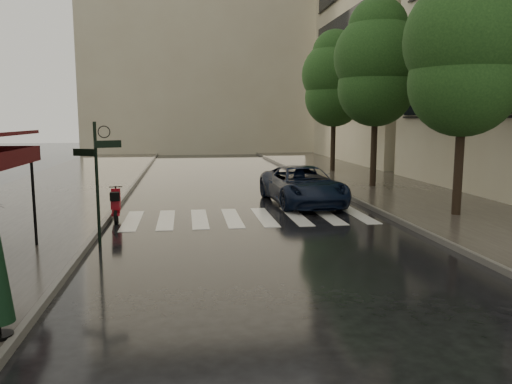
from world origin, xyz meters
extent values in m
plane|color=black|center=(0.00, 0.00, 0.00)|extent=(120.00, 120.00, 0.00)
cube|color=#38332D|center=(-4.50, 12.00, 0.06)|extent=(6.00, 60.00, 0.12)
cube|color=#38332D|center=(10.25, 12.00, 0.06)|extent=(5.50, 60.00, 0.12)
cube|color=#595651|center=(-1.45, 12.00, 0.07)|extent=(0.12, 60.00, 0.16)
cube|color=#595651|center=(7.45, 12.00, 0.07)|extent=(0.12, 60.00, 0.16)
cube|color=silver|center=(-0.70, 6.00, 0.01)|extent=(0.50, 3.20, 0.01)
cube|color=silver|center=(0.35, 6.00, 0.01)|extent=(0.50, 3.20, 0.01)
cube|color=silver|center=(1.40, 6.00, 0.01)|extent=(0.50, 3.20, 0.01)
cube|color=silver|center=(2.45, 6.00, 0.01)|extent=(0.50, 3.20, 0.01)
cube|color=silver|center=(3.50, 6.00, 0.01)|extent=(0.50, 3.20, 0.01)
cube|color=silver|center=(4.55, 6.00, 0.01)|extent=(0.50, 3.20, 0.01)
cube|color=silver|center=(5.60, 6.00, 0.01)|extent=(0.50, 3.20, 0.01)
cube|color=silver|center=(6.65, 6.00, 0.01)|extent=(0.50, 3.20, 0.01)
cylinder|color=black|center=(-2.65, 2.75, 1.29)|extent=(0.07, 0.07, 2.35)
cylinder|color=black|center=(-1.20, 3.00, 1.55)|extent=(0.08, 0.08, 3.10)
cube|color=black|center=(-0.90, 3.00, 2.55)|extent=(0.62, 0.26, 0.18)
cube|color=black|center=(-1.48, 3.00, 2.35)|extent=(0.56, 0.29, 0.18)
cube|color=tan|center=(16.50, 26.00, 9.25)|extent=(8.00, 16.00, 18.50)
cube|color=tan|center=(3.00, 38.00, 10.00)|extent=(22.00, 6.00, 20.00)
cylinder|color=black|center=(9.60, 5.00, 2.25)|extent=(0.28, 0.28, 4.26)
sphere|color=#163613|center=(9.60, 5.00, 4.30)|extent=(3.40, 3.40, 3.40)
sphere|color=#163613|center=(9.60, 5.00, 5.59)|extent=(3.80, 3.80, 3.80)
cylinder|color=black|center=(9.50, 12.00, 2.36)|extent=(0.28, 0.28, 4.48)
sphere|color=#163613|center=(9.50, 12.00, 4.52)|extent=(3.40, 3.40, 3.40)
sphere|color=#163613|center=(9.50, 12.00, 5.88)|extent=(3.80, 3.80, 3.80)
sphere|color=#163613|center=(9.50, 12.00, 7.16)|extent=(2.60, 2.60, 2.60)
cylinder|color=black|center=(9.70, 19.00, 2.30)|extent=(0.28, 0.28, 4.37)
sphere|color=#163613|center=(9.70, 19.00, 4.41)|extent=(3.40, 3.40, 3.40)
sphere|color=#163613|center=(9.70, 19.00, 5.74)|extent=(3.80, 3.80, 3.80)
sphere|color=#163613|center=(9.70, 19.00, 6.98)|extent=(2.60, 2.60, 2.60)
cylinder|color=black|center=(-1.14, 5.55, 0.21)|extent=(0.13, 0.44, 0.43)
cylinder|color=black|center=(-1.25, 6.66, 0.21)|extent=(0.13, 0.44, 0.43)
cube|color=maroon|center=(-1.20, 6.13, 0.29)|extent=(0.37, 1.18, 0.09)
cube|color=maroon|center=(-1.18, 5.90, 0.55)|extent=(0.32, 0.52, 0.25)
cube|color=maroon|center=(-1.24, 6.53, 0.63)|extent=(0.30, 0.14, 0.67)
cylinder|color=black|center=(-1.25, 6.62, 1.00)|extent=(0.41, 0.07, 0.03)
cube|color=black|center=(-1.14, 5.57, 0.85)|extent=(0.31, 0.30, 0.25)
imported|color=black|center=(5.33, 8.35, 0.71)|extent=(2.70, 5.24, 1.41)
cylinder|color=black|center=(-1.65, -2.65, 0.14)|extent=(0.36, 0.36, 0.05)
camera|label=1|loc=(0.98, -9.74, 3.16)|focal=35.00mm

